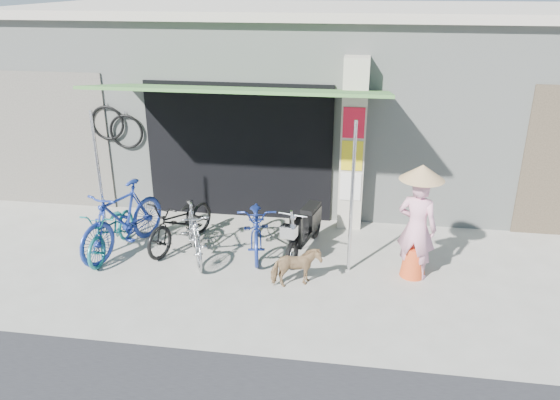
# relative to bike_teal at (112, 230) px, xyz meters

# --- Properties ---
(ground) EXTENTS (80.00, 80.00, 0.00)m
(ground) POSITION_rel_bike_teal_xyz_m (2.90, -0.75, -0.41)
(ground) COLOR #A39F93
(ground) RESTS_ON ground
(bicycle_shop) EXTENTS (12.30, 5.30, 3.66)m
(bicycle_shop) POSITION_rel_bike_teal_xyz_m (2.90, 4.34, 1.42)
(bicycle_shop) COLOR #9BA098
(bicycle_shop) RESTS_ON ground
(shop_pillar) EXTENTS (0.42, 0.44, 3.00)m
(shop_pillar) POSITION_rel_bike_teal_xyz_m (3.75, 1.70, 1.09)
(shop_pillar) COLOR #B8B09D
(shop_pillar) RESTS_ON ground
(awning) EXTENTS (4.60, 1.88, 2.72)m
(awning) POSITION_rel_bike_teal_xyz_m (2.00, 0.88, 2.10)
(awning) COLOR #3B6A2F
(awning) RESTS_ON ground
(neighbour_left) EXTENTS (2.60, 0.06, 2.60)m
(neighbour_left) POSITION_rel_bike_teal_xyz_m (-2.10, 1.84, 0.89)
(neighbour_left) COLOR #6B665B
(neighbour_left) RESTS_ON ground
(bike_teal) EXTENTS (0.57, 1.57, 0.82)m
(bike_teal) POSITION_rel_bike_teal_xyz_m (0.00, 0.00, 0.00)
(bike_teal) COLOR #197070
(bike_teal) RESTS_ON ground
(bike_blue) EXTENTS (1.12, 1.97, 1.14)m
(bike_blue) POSITION_rel_bike_teal_xyz_m (0.16, 0.11, 0.16)
(bike_blue) COLOR navy
(bike_blue) RESTS_ON ground
(bike_black) EXTENTS (1.10, 1.76, 0.87)m
(bike_black) POSITION_rel_bike_teal_xyz_m (1.02, 0.43, 0.03)
(bike_black) COLOR black
(bike_black) RESTS_ON ground
(bike_silver) EXTENTS (0.99, 1.51, 0.89)m
(bike_silver) POSITION_rel_bike_teal_xyz_m (1.36, 0.04, 0.03)
(bike_silver) COLOR #A2A2A6
(bike_silver) RESTS_ON ground
(bike_navy) EXTENTS (0.91, 1.78, 0.89)m
(bike_navy) POSITION_rel_bike_teal_xyz_m (2.29, 0.47, 0.03)
(bike_navy) COLOR navy
(bike_navy) RESTS_ON ground
(street_dog) EXTENTS (0.78, 0.58, 0.60)m
(street_dog) POSITION_rel_bike_teal_xyz_m (3.06, -0.58, -0.11)
(street_dog) COLOR tan
(street_dog) RESTS_ON ground
(moped) EXTENTS (0.58, 1.57, 0.90)m
(moped) POSITION_rel_bike_teal_xyz_m (3.07, 0.53, 0.00)
(moped) COLOR black
(moped) RESTS_ON ground
(nun) EXTENTS (0.67, 0.64, 1.76)m
(nun) POSITION_rel_bike_teal_xyz_m (4.77, -0.01, 0.46)
(nun) COLOR pink
(nun) RESTS_ON ground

